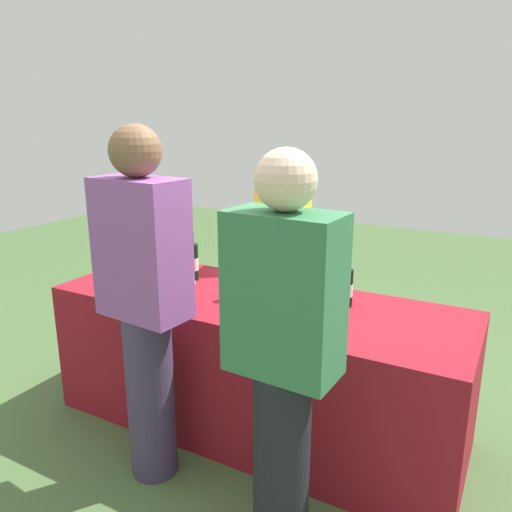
# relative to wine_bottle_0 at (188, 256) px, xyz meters

# --- Properties ---
(ground_plane) EXTENTS (12.00, 12.00, 0.00)m
(ground_plane) POSITION_rel_wine_bottle_0_xyz_m (0.62, -0.22, -0.91)
(ground_plane) COLOR #476638
(tasting_table) EXTENTS (2.35, 0.83, 0.80)m
(tasting_table) POSITION_rel_wine_bottle_0_xyz_m (0.62, -0.22, -0.51)
(tasting_table) COLOR maroon
(tasting_table) RESTS_ON ground_plane
(wine_bottle_0) EXTENTS (0.07, 0.07, 0.32)m
(wine_bottle_0) POSITION_rel_wine_bottle_0_xyz_m (0.00, 0.00, 0.00)
(wine_bottle_0) COLOR black
(wine_bottle_0) RESTS_ON tasting_table
(wine_bottle_1) EXTENTS (0.08, 0.08, 0.33)m
(wine_bottle_1) POSITION_rel_wine_bottle_0_xyz_m (0.10, -0.10, 0.01)
(wine_bottle_1) COLOR black
(wine_bottle_1) RESTS_ON tasting_table
(wine_bottle_2) EXTENTS (0.08, 0.08, 0.31)m
(wine_bottle_2) POSITION_rel_wine_bottle_0_xyz_m (0.58, -0.02, -0.01)
(wine_bottle_2) COLOR black
(wine_bottle_2) RESTS_ON tasting_table
(wine_bottle_3) EXTENTS (0.07, 0.07, 0.30)m
(wine_bottle_3) POSITION_rel_wine_bottle_0_xyz_m (0.83, -0.09, -0.01)
(wine_bottle_3) COLOR black
(wine_bottle_3) RESTS_ON tasting_table
(wine_bottle_4) EXTENTS (0.08, 0.08, 0.30)m
(wine_bottle_4) POSITION_rel_wine_bottle_0_xyz_m (1.09, -0.07, -0.01)
(wine_bottle_4) COLOR black
(wine_bottle_4) RESTS_ON tasting_table
(wine_glass_0) EXTENTS (0.07, 0.07, 0.15)m
(wine_glass_0) POSITION_rel_wine_bottle_0_xyz_m (-0.24, -0.34, -0.01)
(wine_glass_0) COLOR silver
(wine_glass_0) RESTS_ON tasting_table
(wine_glass_1) EXTENTS (0.07, 0.07, 0.14)m
(wine_glass_1) POSITION_rel_wine_bottle_0_xyz_m (0.31, -0.41, -0.02)
(wine_glass_1) COLOR silver
(wine_glass_1) RESTS_ON tasting_table
(wine_glass_2) EXTENTS (0.07, 0.07, 0.13)m
(wine_glass_2) POSITION_rel_wine_bottle_0_xyz_m (0.51, -0.28, -0.02)
(wine_glass_2) COLOR silver
(wine_glass_2) RESTS_ON tasting_table
(wine_glass_3) EXTENTS (0.07, 0.07, 0.14)m
(wine_glass_3) POSITION_rel_wine_bottle_0_xyz_m (0.98, -0.32, -0.02)
(wine_glass_3) COLOR silver
(wine_glass_3) RESTS_ON tasting_table
(server_pouring) EXTENTS (0.37, 0.23, 1.58)m
(server_pouring) POSITION_rel_wine_bottle_0_xyz_m (0.44, 0.51, -0.04)
(server_pouring) COLOR #3F3351
(server_pouring) RESTS_ON ground_plane
(guest_0) EXTENTS (0.45, 0.28, 1.76)m
(guest_0) POSITION_rel_wine_bottle_0_xyz_m (0.35, -0.83, 0.04)
(guest_0) COLOR #3F3351
(guest_0) RESTS_ON ground_plane
(guest_1) EXTENTS (0.44, 0.26, 1.68)m
(guest_1) POSITION_rel_wine_bottle_0_xyz_m (1.14, -0.95, -0.00)
(guest_1) COLOR black
(guest_1) RESTS_ON ground_plane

